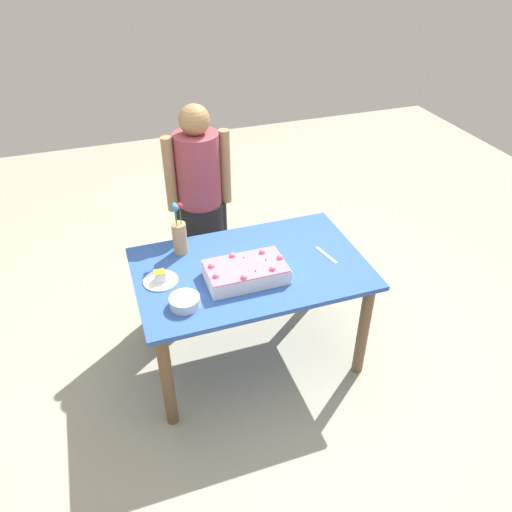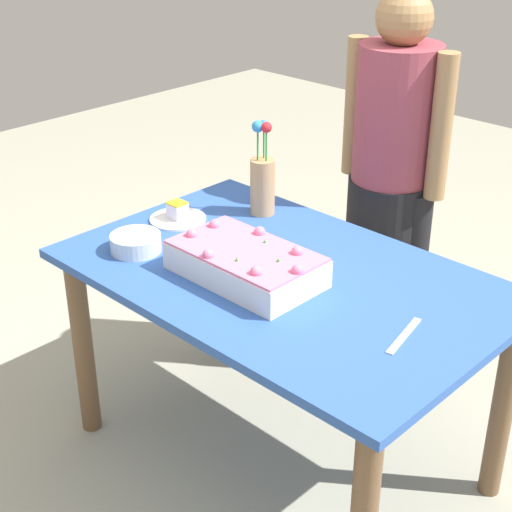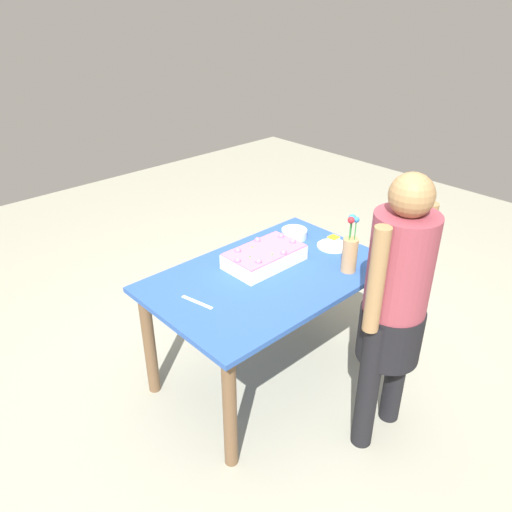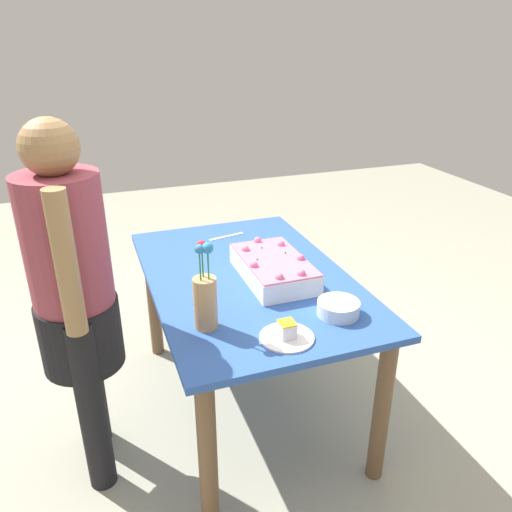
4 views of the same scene
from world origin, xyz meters
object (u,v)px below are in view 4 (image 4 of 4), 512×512
at_px(cake_knife, 227,237).
at_px(person_standing, 73,289).
at_px(serving_plate_with_slice, 287,334).
at_px(flower_vase, 205,298).
at_px(sheet_cake, 273,268).
at_px(fruit_bowl, 338,308).

height_order(cake_knife, person_standing, person_standing).
xyz_separation_m(serving_plate_with_slice, cake_knife, (1.01, -0.07, -0.02)).
bearing_deg(person_standing, flower_vase, -27.58).
distance_m(cake_knife, person_standing, 0.99).
relative_size(sheet_cake, person_standing, 0.31).
height_order(sheet_cake, person_standing, person_standing).
bearing_deg(person_standing, serving_plate_with_slice, -30.08).
bearing_deg(sheet_cake, cake_knife, 6.21).
bearing_deg(person_standing, sheet_cake, 4.18).
distance_m(sheet_cake, flower_vase, 0.49).
xyz_separation_m(sheet_cake, person_standing, (-0.06, 0.84, 0.07)).
xyz_separation_m(sheet_cake, cake_knife, (0.54, 0.06, -0.05)).
bearing_deg(sheet_cake, flower_vase, 127.60).
bearing_deg(cake_knife, fruit_bowl, -91.17).
height_order(sheet_cake, flower_vase, flower_vase).
height_order(sheet_cake, serving_plate_with_slice, sheet_cake).
distance_m(serving_plate_with_slice, flower_vase, 0.32).
relative_size(sheet_cake, fruit_bowl, 2.76).
xyz_separation_m(serving_plate_with_slice, person_standing, (0.41, 0.70, 0.10)).
bearing_deg(sheet_cake, person_standing, 94.18).
distance_m(cake_knife, fruit_bowl, 0.94).
height_order(sheet_cake, fruit_bowl, sheet_cake).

